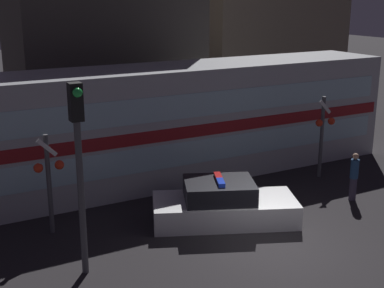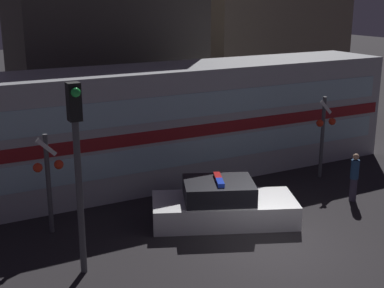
{
  "view_description": "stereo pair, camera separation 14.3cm",
  "coord_description": "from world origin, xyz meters",
  "px_view_note": "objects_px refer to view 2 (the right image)",
  "views": [
    {
      "loc": [
        -8.4,
        -10.67,
        6.78
      ],
      "look_at": [
        -0.08,
        4.47,
        1.91
      ],
      "focal_mm": 50.0,
      "sensor_mm": 36.0,
      "label": 1
    },
    {
      "loc": [
        -8.27,
        -10.74,
        6.78
      ],
      "look_at": [
        -0.08,
        4.47,
        1.91
      ],
      "focal_mm": 50.0,
      "sensor_mm": 36.0,
      "label": 2
    }
  ],
  "objects_px": {
    "pedestrian": "(354,177)",
    "train": "(166,124)",
    "traffic_light_corner": "(77,154)",
    "crossing_signal_near": "(324,131)",
    "police_car": "(223,205)"
  },
  "relations": [
    {
      "from": "traffic_light_corner",
      "to": "pedestrian",
      "type": "bearing_deg",
      "value": 2.34
    },
    {
      "from": "train",
      "to": "crossing_signal_near",
      "type": "xyz_separation_m",
      "value": [
        5.22,
        -2.76,
        -0.28
      ]
    },
    {
      "from": "pedestrian",
      "to": "crossing_signal_near",
      "type": "relative_size",
      "value": 0.53
    },
    {
      "from": "crossing_signal_near",
      "to": "traffic_light_corner",
      "type": "height_order",
      "value": "traffic_light_corner"
    },
    {
      "from": "pedestrian",
      "to": "crossing_signal_near",
      "type": "xyz_separation_m",
      "value": [
        0.66,
        2.34,
        0.98
      ]
    },
    {
      "from": "crossing_signal_near",
      "to": "traffic_light_corner",
      "type": "xyz_separation_m",
      "value": [
        -10.16,
        -2.73,
        1.27
      ]
    },
    {
      "from": "pedestrian",
      "to": "train",
      "type": "bearing_deg",
      "value": 131.78
    },
    {
      "from": "train",
      "to": "police_car",
      "type": "relative_size",
      "value": 3.94
    },
    {
      "from": "train",
      "to": "crossing_signal_near",
      "type": "bearing_deg",
      "value": -27.87
    },
    {
      "from": "traffic_light_corner",
      "to": "crossing_signal_near",
      "type": "bearing_deg",
      "value": 15.03
    },
    {
      "from": "pedestrian",
      "to": "traffic_light_corner",
      "type": "relative_size",
      "value": 0.34
    },
    {
      "from": "train",
      "to": "pedestrian",
      "type": "xyz_separation_m",
      "value": [
        4.56,
        -5.1,
        -1.27
      ]
    },
    {
      "from": "traffic_light_corner",
      "to": "train",
      "type": "bearing_deg",
      "value": 48.02
    },
    {
      "from": "police_car",
      "to": "pedestrian",
      "type": "distance_m",
      "value": 4.85
    },
    {
      "from": "police_car",
      "to": "traffic_light_corner",
      "type": "height_order",
      "value": "traffic_light_corner"
    }
  ]
}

